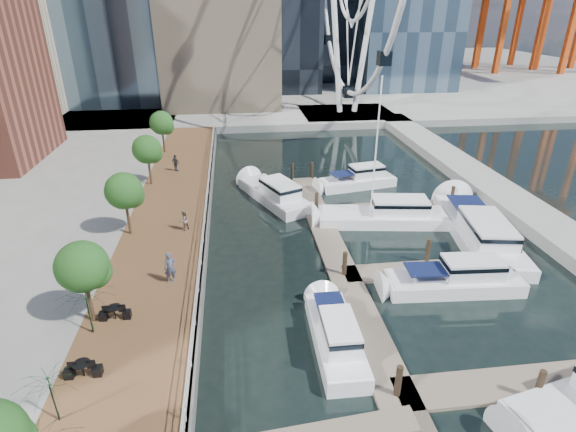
{
  "coord_description": "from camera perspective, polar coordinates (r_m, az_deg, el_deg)",
  "views": [
    {
      "loc": [
        -3.64,
        -16.05,
        15.96
      ],
      "look_at": [
        -0.25,
        11.28,
        3.0
      ],
      "focal_mm": 28.0,
      "sensor_mm": 36.0,
      "label": 1
    }
  ],
  "objects": [
    {
      "name": "railing",
      "position": [
        34.32,
        -10.51,
        -0.12
      ],
      "size": [
        0.1,
        60.0,
        1.05
      ],
      "primitive_type": null,
      "color": "white",
      "rests_on": "boardwalk"
    },
    {
      "name": "street_trees",
      "position": [
        33.15,
        -20.14,
        2.99
      ],
      "size": [
        2.6,
        42.6,
        4.6
      ],
      "color": "#3F2B1C",
      "rests_on": "ground"
    },
    {
      "name": "land_far",
      "position": [
        119.11,
        -5.52,
        17.63
      ],
      "size": [
        200.0,
        114.0,
        1.0
      ],
      "primitive_type": "cube",
      "color": "gray",
      "rests_on": "ground"
    },
    {
      "name": "floating_docks",
      "position": [
        32.42,
        14.9,
        -4.22
      ],
      "size": [
        16.0,
        34.0,
        2.6
      ],
      "color": "#6D6051",
      "rests_on": "ground"
    },
    {
      "name": "breakwater",
      "position": [
        45.8,
        24.58,
        3.11
      ],
      "size": [
        4.0,
        60.0,
        1.0
      ],
      "primitive_type": "cube",
      "color": "gray",
      "rests_on": "ground"
    },
    {
      "name": "cafe_seating",
      "position": [
        21.09,
        -26.53,
        -18.51
      ],
      "size": [
        4.19,
        11.88,
        2.7
      ],
      "color": "#0E351F",
      "rests_on": "ground"
    },
    {
      "name": "cafe_tables",
      "position": [
        21.35,
        -25.02,
        -20.91
      ],
      "size": [
        2.5,
        13.7,
        0.74
      ],
      "color": "black",
      "rests_on": "ground"
    },
    {
      "name": "moored_yachts",
      "position": [
        35.6,
        13.08,
        -2.14
      ],
      "size": [
        20.83,
        32.53,
        11.5
      ],
      "color": "white",
      "rests_on": "ground"
    },
    {
      "name": "pedestrian_far",
      "position": [
        45.99,
        -14.08,
        6.56
      ],
      "size": [
        1.03,
        0.94,
        1.69
      ],
      "primitive_type": "imported",
      "rotation": [
        0.0,
        0.0,
        2.46
      ],
      "color": "#2D3438",
      "rests_on": "boardwalk"
    },
    {
      "name": "seawall",
      "position": [
        34.76,
        -10.21,
        -1.64
      ],
      "size": [
        0.25,
        60.0,
        1.0
      ],
      "primitive_type": "cube",
      "color": "#595954",
      "rests_on": "ground"
    },
    {
      "name": "ground",
      "position": [
        22.92,
        4.34,
        -19.01
      ],
      "size": [
        520.0,
        520.0,
        0.0
      ],
      "primitive_type": "plane",
      "color": "black",
      "rests_on": "ground"
    },
    {
      "name": "pedestrian_mid",
      "position": [
        33.47,
        -13.11,
        -0.51
      ],
      "size": [
        0.98,
        0.99,
        1.62
      ],
      "primitive_type": "imported",
      "rotation": [
        0.0,
        0.0,
        -2.3
      ],
      "color": "#83695B",
      "rests_on": "boardwalk"
    },
    {
      "name": "pier",
      "position": [
        71.98,
        7.47,
        12.59
      ],
      "size": [
        14.0,
        12.0,
        1.0
      ],
      "primitive_type": "cube",
      "color": "gray",
      "rests_on": "ground"
    },
    {
      "name": "pedestrian_near",
      "position": [
        27.42,
        -14.72,
        -6.38
      ],
      "size": [
        0.81,
        0.63,
        1.96
      ],
      "primitive_type": "imported",
      "rotation": [
        0.0,
        0.0,
        0.25
      ],
      "color": "#484D61",
      "rests_on": "boardwalk"
    },
    {
      "name": "boardwalk",
      "position": [
        35.09,
        -15.1,
        -1.88
      ],
      "size": [
        6.0,
        60.0,
        1.0
      ],
      "primitive_type": "cube",
      "color": "brown",
      "rests_on": "ground"
    },
    {
      "name": "yacht_foreground",
      "position": [
        29.94,
        20.14,
        -8.76
      ],
      "size": [
        9.16,
        2.99,
        2.15
      ],
      "primitive_type": null,
      "rotation": [
        0.0,
        0.0,
        1.51
      ],
      "color": "silver",
      "rests_on": "ground"
    }
  ]
}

